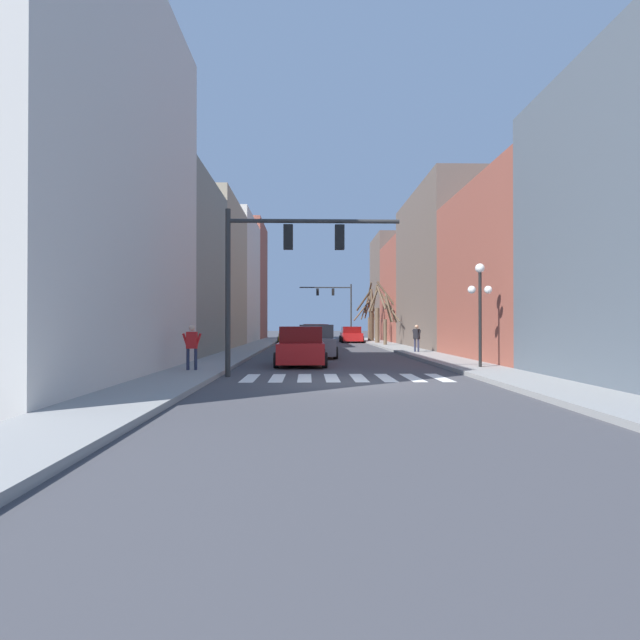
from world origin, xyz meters
name	(u,v)px	position (x,y,z in m)	size (l,w,h in m)	color
ground_plane	(348,382)	(0.00, 0.00, 0.00)	(240.00, 240.00, 0.00)	#424247
sidewalk_left	(174,380)	(-5.31, 0.00, 0.07)	(2.19, 90.00, 0.15)	gray
sidewalk_right	(519,379)	(5.31, 0.00, 0.07)	(2.19, 90.00, 0.15)	gray
building_row_left	(196,264)	(-9.40, 21.05, 6.16)	(6.00, 54.06, 13.75)	beige
building_row_right	(452,278)	(9.40, 21.28, 5.18)	(6.00, 52.21, 11.84)	#515B66
crosswalk_stripes	(345,378)	(0.00, 1.28, 0.00)	(6.75, 2.60, 0.01)	white
traffic_signal_near	(279,256)	(-2.24, 1.74, 4.12)	(5.96, 0.28, 5.72)	#2D2D2D
traffic_signal_far	(337,299)	(2.22, 44.96, 4.79)	(6.34, 0.28, 6.65)	#2D2D2D
street_lamp_right_corner	(480,293)	(5.38, 3.70, 2.98)	(0.95, 0.36, 3.98)	black
car_parked_left_far	(316,342)	(-0.80, 11.82, 0.82)	(2.18, 4.82, 1.76)	gray
car_parked_right_near	(351,335)	(3.01, 33.76, 0.73)	(2.17, 4.59, 1.56)	red
car_parked_left_near	(289,335)	(-3.07, 32.94, 0.74)	(2.06, 4.46, 1.57)	#A38423
car_driving_toward_lane	(314,336)	(-0.77, 26.29, 0.84)	(2.13, 4.54, 1.81)	white
car_parked_left_mid	(316,338)	(-0.69, 18.63, 0.82)	(2.00, 4.47, 1.78)	red
car_parked_right_far	(301,347)	(-1.54, 6.37, 0.79)	(2.19, 4.29, 1.69)	red
pedestrian_crossing_street	(192,343)	(-5.41, 2.69, 1.10)	(0.69, 0.22, 1.61)	#282D47
pedestrian_on_right_sidewalk	(417,336)	(5.22, 14.22, 1.10)	(0.45, 0.62, 1.60)	#282D47
street_tree_right_mid	(371,315)	(5.00, 34.25, 2.76)	(2.00, 4.23, 5.85)	#473828
street_tree_right_near	(368,319)	(4.80, 35.00, 2.36)	(2.11, 1.81, 4.59)	brown
street_tree_left_far	(379,312)	(5.12, 29.10, 2.84)	(2.86, 2.09, 5.51)	brown
street_tree_right_far	(388,321)	(5.14, 24.46, 2.06)	(1.34, 2.32, 4.21)	brown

